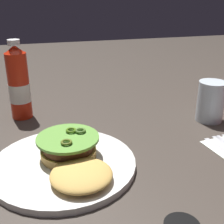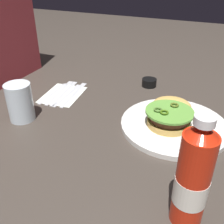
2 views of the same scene
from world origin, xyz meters
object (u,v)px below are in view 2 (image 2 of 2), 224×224
at_px(burger_sandwich, 170,113).
at_px(spoon_utensil, 58,89).
at_px(fork_utensil, 70,92).
at_px(butter_knife, 61,90).
at_px(water_glass, 20,102).
at_px(condiment_cup, 149,83).
at_px(napkin, 63,94).
at_px(dinner_plate, 174,125).
at_px(table_knife, 66,91).
at_px(steak_knife, 75,92).
at_px(ketchup_bottle, 193,179).

height_order(burger_sandwich, spoon_utensil, burger_sandwich).
relative_size(fork_utensil, spoon_utensil, 1.01).
xyz_separation_m(fork_utensil, butter_knife, (0.00, 0.04, -0.00)).
bearing_deg(spoon_utensil, water_glass, -176.02).
distance_m(condiment_cup, napkin, 0.32).
bearing_deg(dinner_plate, table_knife, 79.33).
bearing_deg(dinner_plate, butter_knife, 80.06).
distance_m(butter_knife, spoon_utensil, 0.02).
distance_m(condiment_cup, fork_utensil, 0.29).
bearing_deg(table_knife, steak_knife, -83.93).
height_order(ketchup_bottle, napkin, ketchup_bottle).
height_order(burger_sandwich, fork_utensil, burger_sandwich).
distance_m(ketchup_bottle, condiment_cup, 0.58).
distance_m(burger_sandwich, ketchup_bottle, 0.33).
relative_size(burger_sandwich, spoon_utensil, 1.21).
xyz_separation_m(burger_sandwich, spoon_utensil, (0.06, 0.42, -0.03)).
xyz_separation_m(fork_utensil, spoon_utensil, (0.00, 0.05, 0.00)).
bearing_deg(ketchup_bottle, burger_sandwich, 17.88).
height_order(table_knife, spoon_utensil, same).
xyz_separation_m(water_glass, steak_knife, (0.21, -0.06, -0.05)).
xyz_separation_m(ketchup_bottle, table_knife, (0.37, 0.48, -0.09)).
relative_size(condiment_cup, fork_utensil, 0.30).
xyz_separation_m(napkin, fork_utensil, (0.02, -0.02, 0.00)).
xyz_separation_m(dinner_plate, table_knife, (0.08, 0.40, -0.00)).
bearing_deg(table_knife, ketchup_bottle, -127.29).
distance_m(fork_utensil, spoon_utensil, 0.05).
distance_m(ketchup_bottle, butter_knife, 0.63).
distance_m(steak_knife, spoon_utensil, 0.07).
relative_size(water_glass, condiment_cup, 2.08).
distance_m(napkin, fork_utensil, 0.03).
relative_size(ketchup_bottle, napkin, 1.38).
distance_m(water_glass, napkin, 0.19).
height_order(ketchup_bottle, table_knife, ketchup_bottle).
distance_m(water_glass, condiment_cup, 0.47).
relative_size(steak_knife, spoon_utensil, 1.11).
xyz_separation_m(condiment_cup, butter_knife, (-0.17, 0.28, -0.01)).
bearing_deg(napkin, butter_knife, 42.28).
bearing_deg(ketchup_bottle, napkin, 54.48).
xyz_separation_m(napkin, table_knife, (0.03, 0.00, 0.00)).
relative_size(fork_utensil, table_knife, 0.90).
bearing_deg(dinner_plate, steak_knife, 77.69).
distance_m(dinner_plate, condiment_cup, 0.28).
distance_m(dinner_plate, butter_knife, 0.43).
xyz_separation_m(burger_sandwich, condiment_cup, (0.22, 0.13, -0.02)).
xyz_separation_m(napkin, butter_knife, (0.02, 0.02, 0.00)).
relative_size(ketchup_bottle, steak_knife, 1.11).
xyz_separation_m(dinner_plate, steak_knife, (0.08, 0.36, -0.00)).
xyz_separation_m(dinner_plate, ketchup_bottle, (-0.29, -0.08, 0.09)).
xyz_separation_m(ketchup_bottle, water_glass, (0.16, 0.50, -0.04)).
relative_size(dinner_plate, burger_sandwich, 1.38).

